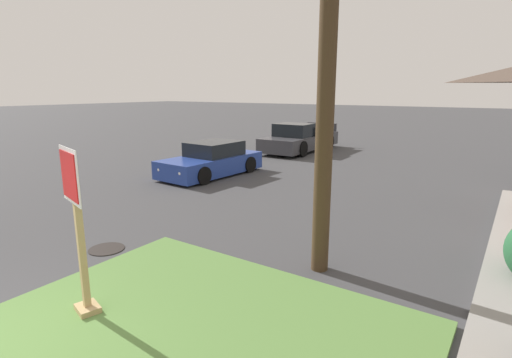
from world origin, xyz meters
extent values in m
cube|color=#567F3D|center=(1.99, 1.64, 0.04)|extent=(5.63, 5.22, 0.08)
cube|color=tan|center=(0.42, 1.61, 1.22)|extent=(0.11, 0.11, 2.28)
cube|color=tan|center=(0.42, 1.61, 0.12)|extent=(0.42, 0.37, 0.08)
cube|color=white|center=(0.40, 1.56, 2.05)|extent=(0.72, 0.21, 0.74)
cube|color=red|center=(0.40, 1.55, 2.05)|extent=(0.61, 0.18, 0.63)
cylinder|color=black|center=(-1.45, 3.24, 0.01)|extent=(0.70, 0.70, 0.02)
cube|color=#233D93|center=(-4.34, 9.86, 0.41)|extent=(1.93, 4.19, 0.64)
cube|color=black|center=(-4.33, 10.07, 0.97)|extent=(1.59, 1.96, 0.56)
cylinder|color=black|center=(-3.57, 8.55, 0.31)|extent=(0.25, 0.63, 0.62)
cylinder|color=black|center=(-5.22, 8.62, 0.31)|extent=(0.25, 0.63, 0.62)
cylinder|color=black|center=(-3.45, 11.10, 0.31)|extent=(0.25, 0.63, 0.62)
cylinder|color=black|center=(-5.10, 11.17, 0.31)|extent=(0.25, 0.63, 0.62)
sphere|color=white|center=(-3.90, 7.83, 0.47)|extent=(0.14, 0.14, 0.14)
sphere|color=red|center=(-3.72, 11.85, 0.47)|extent=(0.12, 0.12, 0.12)
sphere|color=white|center=(-4.95, 7.88, 0.47)|extent=(0.14, 0.14, 0.14)
sphere|color=red|center=(-4.77, 11.90, 0.47)|extent=(0.12, 0.12, 0.12)
cube|color=#38383D|center=(-4.44, 17.17, 0.50)|extent=(2.08, 5.53, 0.68)
cube|color=black|center=(-4.43, 16.40, 1.14)|extent=(1.77, 1.46, 0.68)
cube|color=#38383D|center=(-3.51, 18.15, 1.06)|extent=(0.14, 2.31, 0.44)
cube|color=#38383D|center=(-5.40, 18.11, 1.06)|extent=(0.14, 2.31, 0.44)
cube|color=#38383D|center=(-4.49, 19.87, 1.06)|extent=(1.79, 0.13, 0.44)
cylinder|color=black|center=(-3.48, 15.53, 0.38)|extent=(0.27, 0.76, 0.76)
cylinder|color=black|center=(-5.35, 15.50, 0.38)|extent=(0.27, 0.76, 0.76)
cylinder|color=black|center=(-3.53, 18.83, 0.38)|extent=(0.27, 0.76, 0.76)
cylinder|color=black|center=(-5.40, 18.80, 0.38)|extent=(0.27, 0.76, 0.76)
camera|label=1|loc=(5.22, -1.23, 3.14)|focal=27.72mm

